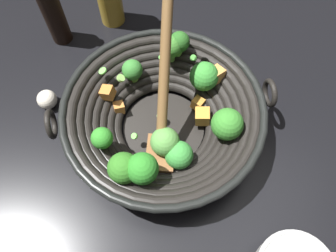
{
  "coord_description": "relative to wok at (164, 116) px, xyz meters",
  "views": [
    {
      "loc": [
        0.28,
        0.09,
        0.59
      ],
      "look_at": [
        0.01,
        0.01,
        0.03
      ],
      "focal_mm": 35.13,
      "sensor_mm": 36.0,
      "label": 1
    }
  ],
  "objects": [
    {
      "name": "garlic_bulb",
      "position": [
        0.01,
        -0.25,
        -0.04
      ],
      "size": [
        0.04,
        0.04,
        0.04
      ],
      "primitive_type": "sphere",
      "color": "silver",
      "rests_on": "ground"
    },
    {
      "name": "ground_plane",
      "position": [
        -0.0,
        -0.0,
        -0.06
      ],
      "size": [
        4.0,
        4.0,
        0.0
      ],
      "primitive_type": "plane",
      "color": "black"
    },
    {
      "name": "soy_sauce_bottle",
      "position": [
        -0.17,
        -0.29,
        0.02
      ],
      "size": [
        0.04,
        0.04,
        0.2
      ],
      "color": "black",
      "rests_on": "ground"
    },
    {
      "name": "wok",
      "position": [
        0.0,
        0.0,
        0.0
      ],
      "size": [
        0.37,
        0.39,
        0.24
      ],
      "color": "black",
      "rests_on": "ground"
    }
  ]
}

